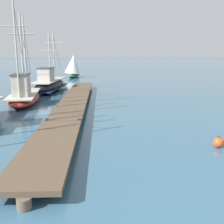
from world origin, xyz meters
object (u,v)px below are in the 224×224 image
at_px(fishing_boat_0, 24,94).
at_px(fishing_boat_1, 49,84).
at_px(distant_sailboat, 73,66).
at_px(mooring_buoy, 218,142).

relative_size(fishing_boat_0, fishing_boat_1, 1.00).
bearing_deg(distant_sailboat, mooring_buoy, -69.88).
bearing_deg(fishing_boat_0, fishing_boat_1, 89.07).
bearing_deg(distant_sailboat, fishing_boat_1, -89.21).
height_order(fishing_boat_0, mooring_buoy, fishing_boat_0).
xyz_separation_m(fishing_boat_1, mooring_buoy, (10.83, -15.88, -0.49)).
bearing_deg(fishing_boat_1, distant_sailboat, 90.79).
bearing_deg(fishing_boat_0, mooring_buoy, -39.68).
xyz_separation_m(fishing_boat_1, distant_sailboat, (-0.20, 14.22, 0.95)).
relative_size(fishing_boat_1, distant_sailboat, 1.79).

